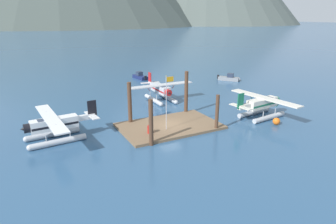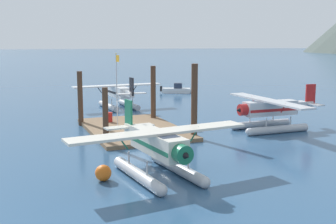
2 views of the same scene
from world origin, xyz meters
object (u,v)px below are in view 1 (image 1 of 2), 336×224
(seaplane_cream_stbd_aft, at_px, (262,106))
(seaplane_white_port_fwd, at_px, (55,127))
(mooring_buoy, at_px, (276,121))
(boat_navy_open_north, at_px, (140,76))
(boat_grey_open_east, at_px, (229,78))
(flagpole, at_px, (167,97))
(seaplane_silver_bow_right, at_px, (161,91))
(fuel_drum, at_px, (150,129))

(seaplane_cream_stbd_aft, bearing_deg, seaplane_white_port_fwd, 169.91)
(mooring_buoy, height_order, boat_navy_open_north, boat_navy_open_north)
(seaplane_cream_stbd_aft, distance_m, boat_grey_open_east, 23.37)
(flagpole, height_order, mooring_buoy, flagpole)
(seaplane_silver_bow_right, relative_size, seaplane_cream_stbd_aft, 0.99)
(seaplane_silver_bow_right, bearing_deg, boat_navy_open_north, 78.05)
(seaplane_silver_bow_right, distance_m, boat_navy_open_north, 18.03)
(fuel_drum, height_order, boat_grey_open_east, boat_grey_open_east)
(fuel_drum, xyz_separation_m, mooring_buoy, (15.21, -4.06, -0.30))
(fuel_drum, height_order, boat_navy_open_north, boat_navy_open_north)
(fuel_drum, relative_size, boat_navy_open_north, 0.18)
(seaplane_silver_bow_right, xyz_separation_m, seaplane_white_port_fwd, (-16.90, -8.76, 0.00))
(seaplane_white_port_fwd, distance_m, boat_grey_open_east, 39.80)
(boat_navy_open_north, bearing_deg, seaplane_white_port_fwd, -128.04)
(seaplane_cream_stbd_aft, relative_size, seaplane_white_port_fwd, 1.00)
(seaplane_silver_bow_right, height_order, seaplane_white_port_fwd, same)
(mooring_buoy, height_order, seaplane_cream_stbd_aft, seaplane_cream_stbd_aft)
(fuel_drum, xyz_separation_m, seaplane_white_port_fwd, (-9.54, 3.44, 0.84))
(seaplane_cream_stbd_aft, distance_m, seaplane_white_port_fwd, 25.61)
(seaplane_white_port_fwd, bearing_deg, flagpole, -15.34)
(seaplane_white_port_fwd, distance_m, boat_navy_open_north, 33.49)
(flagpole, relative_size, mooring_buoy, 7.07)
(flagpole, xyz_separation_m, seaplane_cream_stbd_aft, (13.40, -1.24, -2.61))
(boat_navy_open_north, bearing_deg, seaplane_cream_stbd_aft, -81.55)
(flagpole, bearing_deg, fuel_drum, -175.09)
(boat_grey_open_east, bearing_deg, seaplane_white_port_fwd, -156.30)
(flagpole, xyz_separation_m, boat_grey_open_east, (24.61, 19.23, -3.70))
(mooring_buoy, bearing_deg, seaplane_white_port_fwd, 163.15)
(fuel_drum, bearing_deg, flagpole, 4.91)
(fuel_drum, xyz_separation_m, boat_grey_open_east, (26.89, 19.43, -0.25))
(flagpole, distance_m, seaplane_silver_bow_right, 13.29)
(seaplane_silver_bow_right, distance_m, seaplane_white_port_fwd, 19.04)
(fuel_drum, height_order, mooring_buoy, fuel_drum)
(seaplane_white_port_fwd, relative_size, boat_navy_open_north, 2.15)
(seaplane_cream_stbd_aft, bearing_deg, mooring_buoy, -98.65)
(fuel_drum, bearing_deg, seaplane_cream_stbd_aft, -3.83)
(seaplane_cream_stbd_aft, height_order, boat_grey_open_east, seaplane_cream_stbd_aft)
(fuel_drum, xyz_separation_m, boat_navy_open_north, (11.09, 29.80, -0.25))
(seaplane_cream_stbd_aft, bearing_deg, flagpole, 174.70)
(fuel_drum, distance_m, seaplane_white_port_fwd, 10.17)
(boat_navy_open_north, bearing_deg, flagpole, -106.58)
(flagpole, bearing_deg, boat_navy_open_north, 73.42)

